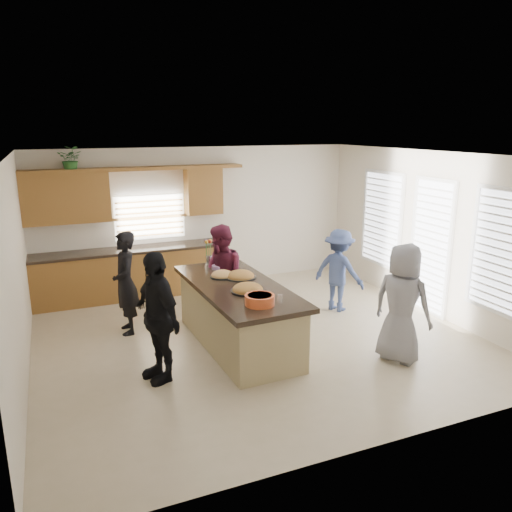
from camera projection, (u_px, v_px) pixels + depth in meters
name	position (u px, v px, depth m)	size (l,w,h in m)	color
floor	(256.00, 337.00, 7.79)	(6.50, 6.50, 0.00)	beige
room_shell	(256.00, 217.00, 7.31)	(6.52, 6.02, 2.81)	silver
back_cabinetry	(129.00, 250.00, 9.45)	(4.08, 0.66, 2.46)	olive
right_wall_glazing	(433.00, 238.00, 8.53)	(0.06, 4.00, 2.25)	white
island	(238.00, 316.00, 7.42)	(1.25, 2.74, 0.95)	tan
platter_front	(248.00, 290.00, 6.97)	(0.48, 0.48, 0.20)	black
platter_mid	(241.00, 276.00, 7.59)	(0.47, 0.47, 0.19)	black
platter_back	(222.00, 275.00, 7.65)	(0.38, 0.38, 0.15)	black
salad_bowl	(260.00, 299.00, 6.45)	(0.39, 0.39, 0.13)	#E95B2A
clear_cup	(280.00, 298.00, 6.56)	(0.07, 0.07, 0.10)	white
plate_stack	(218.00, 267.00, 8.10)	(0.20, 0.20, 0.06)	#C796DA
flower_vase	(209.00, 250.00, 8.33)	(0.14, 0.14, 0.42)	silver
potted_plant	(71.00, 159.00, 8.76)	(0.41, 0.36, 0.46)	#2A6829
woman_left_back	(126.00, 283.00, 7.79)	(0.60, 0.39, 1.64)	black
woman_left_mid	(221.00, 277.00, 8.05)	(0.82, 0.64, 1.68)	maroon
woman_left_front	(157.00, 317.00, 6.32)	(1.00, 0.42, 1.71)	black
woman_right_back	(339.00, 270.00, 8.78)	(0.95, 0.54, 1.47)	#364676
woman_right_front	(402.00, 303.00, 6.83)	(0.82, 0.54, 1.69)	slate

